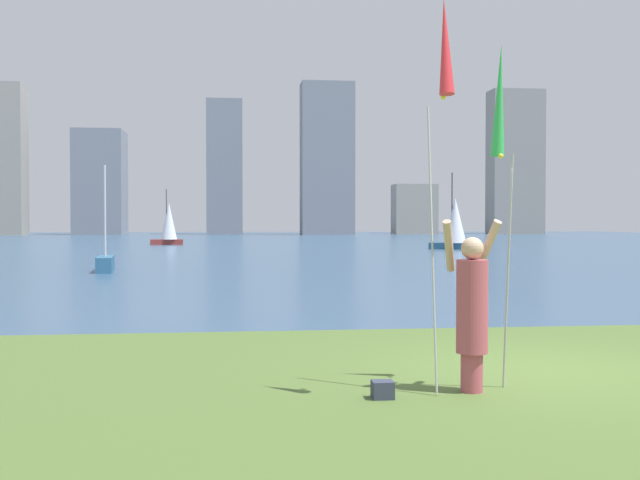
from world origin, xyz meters
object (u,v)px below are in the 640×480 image
sailboat_2 (169,224)px  sailboat_4 (105,263)px  sailboat_1 (455,224)px  kite_flag_left (444,59)px  kite_flag_right (500,108)px  person (472,307)px  bag (383,390)px

sailboat_2 → sailboat_4: 32.33m
sailboat_1 → kite_flag_left: bearing=-106.8°
kite_flag_right → sailboat_2: sailboat_2 is taller
person → sailboat_2: bearing=114.5°
person → sailboat_2: 54.26m
sailboat_2 → sailboat_4: size_ratio=1.10×
sailboat_4 → bag: bearing=-74.0°
kite_flag_right → bag: (-1.50, -0.57, -3.13)m
bag → sailboat_4: 22.54m
kite_flag_right → bag: bearing=-159.0°
bag → sailboat_2: sailboat_2 is taller
bag → sailboat_4: (-6.23, 21.66, 0.24)m
bag → sailboat_1: 44.18m
kite_flag_left → kite_flag_right: bearing=41.0°
person → kite_flag_right: size_ratio=0.49×
kite_flag_left → sailboat_1: sailboat_1 is taller
kite_flag_left → bag: kite_flag_left is taller
bag → kite_flag_left: bearing=-17.1°
bag → sailboat_1: (13.34, 42.08, 1.57)m
kite_flag_left → bag: bearing=162.9°
person → sailboat_1: size_ratio=0.38×
kite_flag_right → sailboat_2: (-7.79, 53.39, -1.59)m
kite_flag_right → sailboat_1: size_ratio=0.78×
sailboat_1 → person: bearing=-106.4°
kite_flag_right → kite_flag_left: bearing=-139.0°
sailboat_1 → sailboat_4: (-19.57, -20.42, -1.33)m
person → bag: bearing=-151.9°
sailboat_4 → sailboat_2: bearing=90.1°
person → sailboat_1: (12.29, 41.87, 0.71)m
sailboat_2 → kite_flag_right: bearing=-81.7°
sailboat_1 → sailboat_2: sailboat_1 is taller
kite_flag_right → sailboat_2: 53.98m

